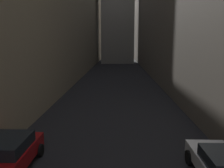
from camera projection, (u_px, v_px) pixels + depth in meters
ground_plane at (117, 76)px, 38.89m from camera, size 264.00×264.00×0.00m
building_block_right at (194, 2)px, 38.44m from camera, size 14.12×108.00×23.99m
parked_car_left_third at (7, 155)px, 9.95m from camera, size 2.07×4.21×1.47m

